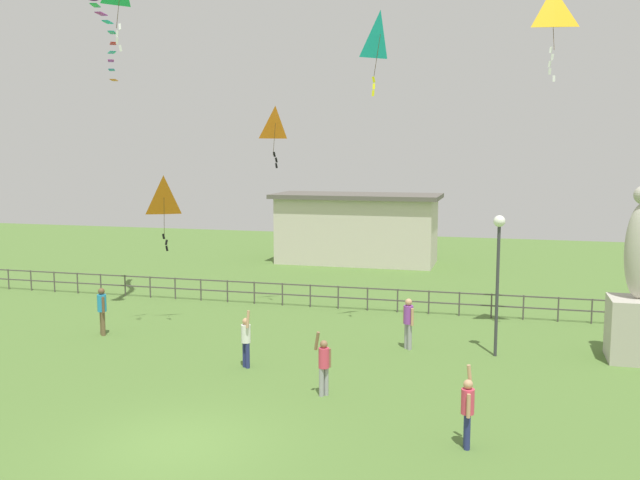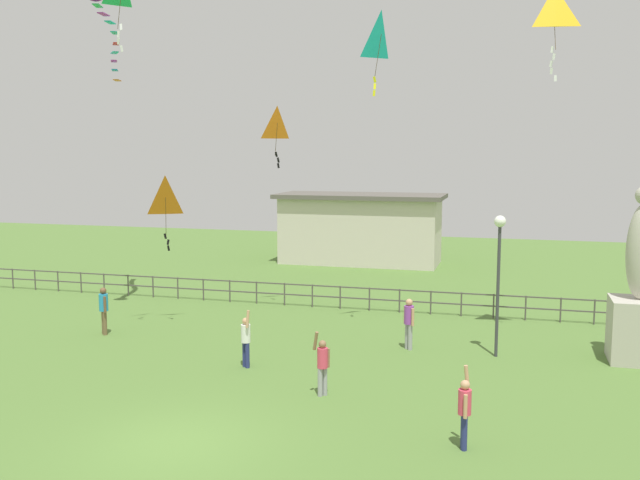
% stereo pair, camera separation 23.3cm
% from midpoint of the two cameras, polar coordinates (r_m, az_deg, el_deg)
% --- Properties ---
extents(ground_plane, '(80.00, 80.00, 0.00)m').
position_cam_midpoint_polar(ground_plane, '(16.32, -11.29, -15.98)').
color(ground_plane, '#517533').
extents(statue_monument, '(1.61, 1.61, 5.37)m').
position_cam_midpoint_polar(statue_monument, '(23.51, 24.73, -4.88)').
color(statue_monument, '#B2AD9E').
rests_on(statue_monument, ground_plane).
extents(lamppost, '(0.36, 0.36, 4.45)m').
position_cam_midpoint_polar(lamppost, '(22.33, 14.63, -1.16)').
color(lamppost, '#38383D').
rests_on(lamppost, ground_plane).
extents(person_0, '(0.28, 0.48, 1.80)m').
position_cam_midpoint_polar(person_0, '(15.81, 12.09, -13.24)').
color(person_0, navy).
rests_on(person_0, ground_plane).
extents(person_1, '(0.42, 0.39, 1.76)m').
position_cam_midpoint_polar(person_1, '(18.64, 0.56, -9.97)').
color(person_1, '#99999E').
rests_on(person_1, ground_plane).
extents(person_2, '(0.38, 0.39, 1.68)m').
position_cam_midpoint_polar(person_2, '(25.76, -16.91, -5.28)').
color(person_2, brown).
rests_on(person_2, ground_plane).
extents(person_3, '(0.39, 0.38, 1.77)m').
position_cam_midpoint_polar(person_3, '(21.10, -5.74, -7.94)').
color(person_3, navy).
rests_on(person_3, ground_plane).
extents(person_4, '(0.38, 0.39, 1.67)m').
position_cam_midpoint_polar(person_4, '(23.03, 7.52, -6.49)').
color(person_4, '#99999E').
rests_on(person_4, ground_plane).
extents(kite_0, '(1.13, 1.09, 2.70)m').
position_cam_midpoint_polar(kite_0, '(25.55, -12.17, 3.29)').
color(kite_0, orange).
extents(kite_1, '(1.12, 0.77, 2.91)m').
position_cam_midpoint_polar(kite_1, '(24.32, 18.74, 17.18)').
color(kite_1, yellow).
extents(kite_2, '(0.90, 0.79, 2.39)m').
position_cam_midpoint_polar(kite_2, '(27.59, -3.24, 9.36)').
color(kite_2, orange).
extents(kite_3, '(0.87, 0.85, 2.72)m').
position_cam_midpoint_polar(kite_3, '(23.79, 5.27, 16.18)').
color(kite_3, '#19B2B2').
extents(streamer_kite, '(2.88, 5.74, 2.99)m').
position_cam_midpoint_polar(streamer_kite, '(27.74, -17.35, 18.11)').
color(streamer_kite, '#B22DB2').
extents(waterfront_railing, '(36.02, 0.06, 0.95)m').
position_cam_midpoint_polar(waterfront_railing, '(28.86, 0.75, -4.35)').
color(waterfront_railing, '#4C4742').
rests_on(waterfront_railing, ground_plane).
extents(pavilion_building, '(9.50, 4.20, 3.99)m').
position_cam_midpoint_polar(pavilion_building, '(40.46, 3.48, 0.98)').
color(pavilion_building, beige).
rests_on(pavilion_building, ground_plane).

